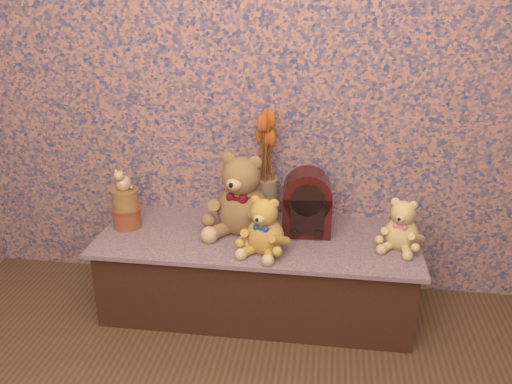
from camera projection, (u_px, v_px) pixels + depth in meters
The scene contains 10 objects.
display_shelf at pixel (257, 272), 2.54m from camera, with size 1.47×0.58×0.38m, color #395076.
teddy_large at pixel (243, 190), 2.45m from camera, with size 0.32×0.39×0.41m, color brown, non-canonical shape.
teddy_medium at pixel (265, 222), 2.29m from camera, with size 0.22×0.26×0.27m, color #B37732, non-canonical shape.
teddy_small at pixel (403, 222), 2.32m from camera, with size 0.20×0.23×0.25m, color #DCBE68, non-canonical shape.
cathedral_radio at pixel (307, 202), 2.45m from camera, with size 0.22×0.16×0.31m, color #340A09, non-canonical shape.
ceramic_vase at pixel (264, 200), 2.60m from camera, with size 0.13×0.13×0.22m, color tan.
dried_stalks at pixel (265, 136), 2.48m from camera, with size 0.22×0.22×0.43m, color #CE5D20, non-canonical shape.
biscuit_tin_lower at pixel (127, 217), 2.55m from camera, with size 0.13×0.13×0.10m, color #B36F34.
biscuit_tin_upper at pixel (125, 199), 2.51m from camera, with size 0.12×0.12×0.09m, color #CDBB59.
cat_figurine at pixel (123, 178), 2.47m from camera, with size 0.08×0.09×0.11m, color silver, non-canonical shape.
Camera 1 is at (0.31, -0.98, 1.49)m, focal length 37.41 mm.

